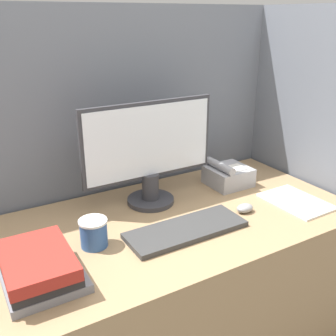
% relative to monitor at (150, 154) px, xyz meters
% --- Properties ---
extents(cubicle_panel_rear, '(1.86, 0.04, 1.52)m').
position_rel_monitor_xyz_m(cubicle_panel_rear, '(0.01, 0.24, -0.18)').
color(cubicle_panel_rear, slate).
rests_on(cubicle_panel_rear, ground_plane).
extents(cubicle_panel_right, '(0.04, 0.81, 1.52)m').
position_rel_monitor_xyz_m(cubicle_panel_right, '(0.78, -0.15, -0.18)').
color(cubicle_panel_right, slate).
rests_on(cubicle_panel_right, ground_plane).
extents(desk, '(1.46, 0.75, 0.73)m').
position_rel_monitor_xyz_m(desk, '(0.01, -0.18, -0.58)').
color(desk, '#937551').
rests_on(desk, ground_plane).
extents(monitor, '(0.58, 0.20, 0.44)m').
position_rel_monitor_xyz_m(monitor, '(0.00, 0.00, 0.00)').
color(monitor, '#333338').
rests_on(monitor, desk).
extents(keyboard, '(0.45, 0.17, 0.02)m').
position_rel_monitor_xyz_m(keyboard, '(-0.00, -0.29, -0.21)').
color(keyboard, '#333333').
rests_on(keyboard, desk).
extents(mouse, '(0.07, 0.05, 0.04)m').
position_rel_monitor_xyz_m(mouse, '(0.29, -0.28, -0.20)').
color(mouse, gray).
rests_on(mouse, desk).
extents(coffee_cup, '(0.10, 0.10, 0.10)m').
position_rel_monitor_xyz_m(coffee_cup, '(-0.33, -0.20, -0.17)').
color(coffee_cup, '#335999').
rests_on(coffee_cup, desk).
extents(book_stack, '(0.23, 0.28, 0.10)m').
position_rel_monitor_xyz_m(book_stack, '(-0.54, -0.31, -0.17)').
color(book_stack, slate).
rests_on(book_stack, desk).
extents(desk_telephone, '(0.19, 0.18, 0.12)m').
position_rel_monitor_xyz_m(desk_telephone, '(0.40, -0.02, -0.17)').
color(desk_telephone, '#99999E').
rests_on(desk_telephone, desk).
extents(paper_pile, '(0.20, 0.28, 0.01)m').
position_rel_monitor_xyz_m(paper_pile, '(0.54, -0.32, -0.21)').
color(paper_pile, white).
rests_on(paper_pile, desk).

